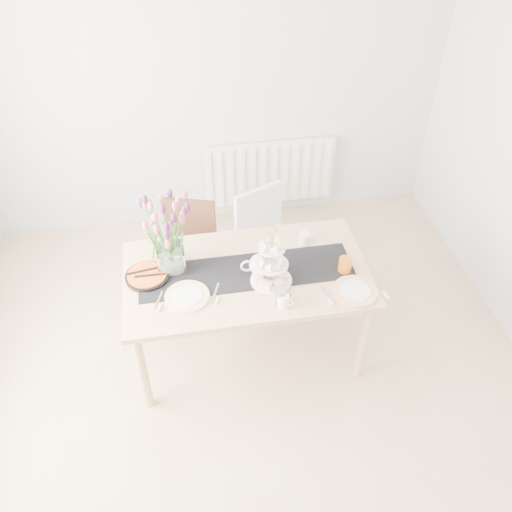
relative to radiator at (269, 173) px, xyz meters
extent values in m
plane|color=tan|center=(-0.50, -2.19, -0.45)|extent=(4.50, 4.50, 0.00)
plane|color=silver|center=(-0.50, 0.06, 0.85)|extent=(4.00, 0.00, 4.00)
cube|color=white|center=(0.00, 0.00, 0.00)|extent=(1.20, 0.08, 0.60)
cube|color=tan|center=(-0.47, -1.61, 0.28)|extent=(1.60, 0.90, 0.04)
cylinder|color=tan|center=(-1.20, -1.99, -0.09)|extent=(0.06, 0.06, 0.71)
cylinder|color=tan|center=(0.26, -1.99, -0.09)|extent=(0.06, 0.06, 0.71)
cylinder|color=tan|center=(-1.20, -1.23, -0.09)|extent=(0.06, 0.06, 0.71)
cylinder|color=tan|center=(0.26, -1.23, -0.09)|extent=(0.06, 0.06, 0.71)
cube|color=#3D1F16|center=(-0.83, -0.98, -0.04)|extent=(0.50, 0.50, 0.04)
cube|color=#3D1F16|center=(-0.78, -0.81, 0.17)|extent=(0.39, 0.16, 0.38)
cylinder|color=#3D1F16|center=(-1.06, -1.10, -0.26)|extent=(0.04, 0.04, 0.39)
cylinder|color=#3D1F16|center=(-0.72, -1.21, -0.26)|extent=(0.04, 0.04, 0.39)
cylinder|color=#3D1F16|center=(-0.95, -0.76, -0.26)|extent=(0.04, 0.04, 0.39)
cylinder|color=#3D1F16|center=(-0.61, -0.87, -0.26)|extent=(0.04, 0.04, 0.39)
cube|color=silver|center=(-0.17, -0.99, -0.02)|extent=(0.55, 0.55, 0.04)
cube|color=silver|center=(-0.25, -0.82, 0.20)|extent=(0.40, 0.20, 0.40)
cylinder|color=silver|center=(-0.27, -1.23, -0.25)|extent=(0.04, 0.04, 0.41)
cylinder|color=silver|center=(0.06, -1.08, -0.25)|extent=(0.04, 0.04, 0.41)
cylinder|color=silver|center=(-0.41, -0.89, -0.25)|extent=(0.04, 0.04, 0.41)
cylinder|color=silver|center=(-0.08, -0.75, -0.25)|extent=(0.04, 0.04, 0.41)
cube|color=black|center=(-0.47, -1.61, 0.30)|extent=(1.40, 0.35, 0.01)
cube|color=silver|center=(-0.94, -1.49, 0.39)|extent=(0.18, 0.18, 0.18)
cylinder|color=gold|center=(-0.32, -1.72, 0.50)|extent=(0.01, 0.01, 0.39)
cylinder|color=white|center=(-0.32, -1.72, 0.31)|extent=(0.27, 0.27, 0.01)
cylinder|color=white|center=(-0.32, -1.72, 0.45)|extent=(0.21, 0.21, 0.01)
cylinder|color=white|center=(-0.32, -1.72, 0.58)|extent=(0.17, 0.17, 0.01)
cylinder|color=silver|center=(-0.02, -1.38, 0.34)|extent=(0.10, 0.10, 0.08)
cylinder|color=black|center=(-1.11, -1.55, 0.31)|extent=(0.29, 0.29, 0.02)
cylinder|color=orange|center=(-1.11, -1.55, 0.33)|extent=(0.25, 0.25, 0.01)
cylinder|color=gray|center=(-0.31, -1.91, 0.35)|extent=(0.09, 0.09, 0.11)
cylinder|color=white|center=(-0.29, -1.95, 0.34)|extent=(0.10, 0.10, 0.09)
cylinder|color=#CD5D16|center=(0.17, -1.71, 0.35)|extent=(0.12, 0.12, 0.10)
cylinder|color=white|center=(-0.87, -1.77, 0.31)|extent=(0.36, 0.36, 0.01)
cylinder|color=silver|center=(0.18, -1.91, 0.31)|extent=(0.34, 0.34, 0.01)
camera|label=1|loc=(-0.84, -4.17, 2.72)|focal=38.00mm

